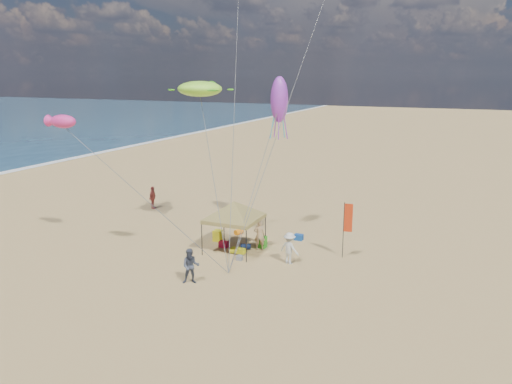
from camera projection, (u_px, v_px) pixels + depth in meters
ground at (233, 279)px, 25.62m from camera, size 280.00×280.00×0.00m
canopy_tent at (234, 203)px, 29.03m from camera, size 5.78×5.78×3.56m
feather_flag at (347, 221)px, 28.07m from camera, size 0.50×0.10×3.31m
cooler_red at (224, 244)px, 30.27m from camera, size 0.54×0.38×0.38m
cooler_blue at (299, 237)px, 31.57m from camera, size 0.54×0.38×0.38m
bag_navy at (246, 247)px, 29.89m from camera, size 0.69×0.54×0.36m
bag_orange at (239, 232)px, 32.69m from camera, size 0.54×0.69×0.36m
chair_green at (262, 242)px, 30.19m from camera, size 0.50×0.50×0.70m
chair_yellow at (218, 236)px, 31.38m from camera, size 0.50×0.50×0.70m
crate_grey at (240, 258)px, 28.18m from camera, size 0.34×0.30×0.28m
beach_cart at (238, 251)px, 29.16m from camera, size 0.90×0.50×0.24m
person_near_a at (259, 235)px, 29.68m from camera, size 0.81×0.70×1.87m
person_near_b at (191, 266)px, 24.90m from camera, size 1.11×1.02×1.85m
person_near_c at (289, 248)px, 27.48m from camera, size 1.32×0.98×1.82m
person_far_a at (153, 197)px, 38.80m from camera, size 0.64×1.11×1.79m
turtle_kite at (200, 89)px, 29.94m from camera, size 3.07×2.57×0.95m
fish_kite at (63, 121)px, 28.33m from camera, size 1.90×1.17×0.79m
squid_kite at (279, 100)px, 31.38m from camera, size 1.45×1.45×2.94m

